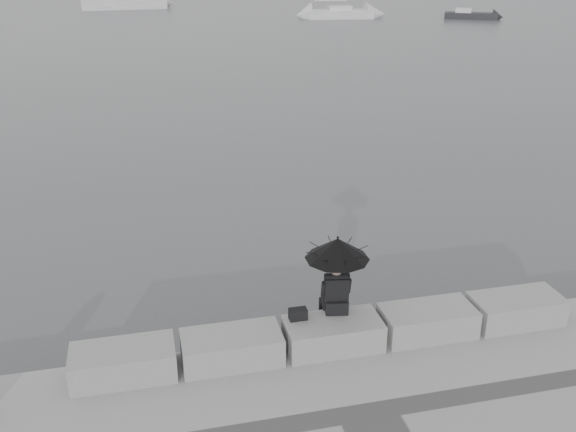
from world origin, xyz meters
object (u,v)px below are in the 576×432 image
object	(u,v)px
sailboat_right	(340,13)
small_motorboat	(471,16)
seated_person	(337,259)
motor_cruiser	(124,1)

from	to	relation	value
sailboat_right	small_motorboat	distance (m)	12.98
sailboat_right	small_motorboat	size ratio (longest dim) A/B	2.49
seated_person	small_motorboat	size ratio (longest dim) A/B	0.27
motor_cruiser	small_motorboat	bearing A→B (deg)	-34.49
motor_cruiser	small_motorboat	distance (m)	38.42
small_motorboat	sailboat_right	bearing A→B (deg)	-166.01
sailboat_right	motor_cruiser	size ratio (longest dim) A/B	1.34
sailboat_right	motor_cruiser	xyz separation A→B (m)	(-20.86, 15.54, 0.35)
sailboat_right	motor_cruiser	bearing A→B (deg)	150.01
seated_person	small_motorboat	xyz separation A→B (m)	(30.02, 51.09, -1.66)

